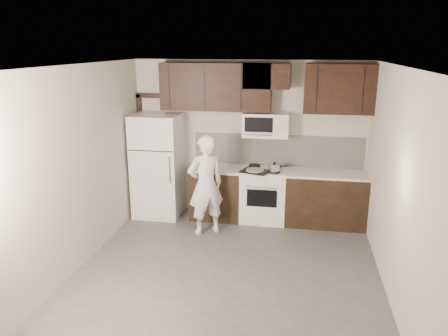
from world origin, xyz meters
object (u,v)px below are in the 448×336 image
(stove, at_px, (263,195))
(person, at_px, (206,185))
(microwave, at_px, (266,125))
(refrigerator, at_px, (158,166))

(stove, height_order, person, person)
(stove, bearing_deg, person, -140.94)
(stove, distance_m, person, 1.16)
(microwave, height_order, person, microwave)
(microwave, bearing_deg, refrigerator, -174.85)
(refrigerator, relative_size, person, 1.12)
(refrigerator, bearing_deg, stove, 1.51)
(microwave, xyz_separation_m, person, (-0.86, -0.81, -0.84))
(refrigerator, xyz_separation_m, person, (0.99, -0.65, -0.09))
(person, bearing_deg, microwave, -170.76)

